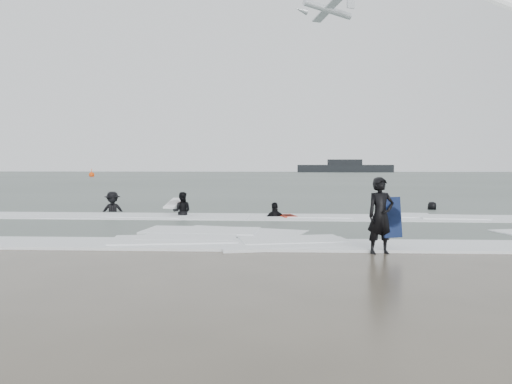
# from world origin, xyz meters

# --- Properties ---
(ground) EXTENTS (320.00, 320.00, 0.00)m
(ground) POSITION_xyz_m (0.00, 0.00, 0.00)
(ground) COLOR brown
(ground) RESTS_ON ground
(sea) EXTENTS (320.00, 320.00, 0.00)m
(sea) POSITION_xyz_m (0.00, 80.00, 0.06)
(sea) COLOR #47544C
(sea) RESTS_ON ground
(surfer_centre) EXTENTS (0.77, 0.62, 1.82)m
(surfer_centre) POSITION_xyz_m (3.38, -1.50, 0.00)
(surfer_centre) COLOR black
(surfer_centre) RESTS_ON ground
(surfer_wading) EXTENTS (0.80, 0.64, 1.57)m
(surfer_wading) POSITION_xyz_m (-3.07, 6.31, 0.00)
(surfer_wading) COLOR black
(surfer_wading) RESTS_ON ground
(surfer_breaker) EXTENTS (1.30, 0.95, 1.79)m
(surfer_breaker) POSITION_xyz_m (-6.49, 7.91, 0.00)
(surfer_breaker) COLOR black
(surfer_breaker) RESTS_ON ground
(surfer_right_near) EXTENTS (1.13, 0.76, 1.78)m
(surfer_right_near) POSITION_xyz_m (0.67, 6.23, 0.00)
(surfer_right_near) COLOR black
(surfer_right_near) RESTS_ON ground
(surfer_right_far) EXTENTS (0.88, 0.91, 1.57)m
(surfer_right_far) POSITION_xyz_m (7.78, 10.01, 0.00)
(surfer_right_far) COLOR black
(surfer_right_far) RESTS_ON ground
(surf_foam) EXTENTS (30.03, 9.06, 0.09)m
(surf_foam) POSITION_xyz_m (0.00, 3.70, 0.04)
(surf_foam) COLOR white
(surf_foam) RESTS_ON ground
(bodyboards) EXTENTS (7.74, 8.71, 1.25)m
(bodyboards) POSITION_xyz_m (0.41, 3.84, 0.50)
(bodyboards) COLOR #0E1A41
(bodyboards) RESTS_ON ground
(buoy) EXTENTS (1.00, 1.00, 1.65)m
(buoy) POSITION_xyz_m (-35.88, 77.73, 0.42)
(buoy) COLOR #F7460B
(buoy) RESTS_ON ground
(vessel_horizon) EXTENTS (29.91, 5.34, 4.06)m
(vessel_horizon) POSITION_xyz_m (18.56, 146.95, 1.51)
(vessel_horizon) COLOR black
(vessel_horizon) RESTS_ON ground
(airshow_jet) EXTENTS (39.76, 21.93, 7.31)m
(airshow_jet) POSITION_xyz_m (22.96, 43.69, 19.61)
(airshow_jet) COLOR silver
(airshow_jet) RESTS_ON ground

